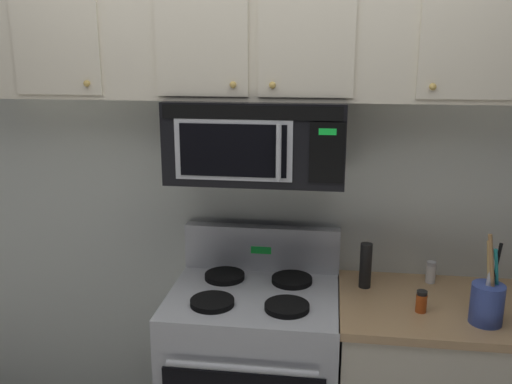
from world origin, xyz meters
The scene contains 8 objects.
back_wall centered at (0.00, 0.79, 1.35)m, with size 5.20×0.10×2.70m, color silver.
stove_range centered at (0.00, 0.42, 0.47)m, with size 0.76×0.69×1.12m.
over_range_microwave centered at (0.00, 0.54, 1.58)m, with size 0.76×0.43×0.35m.
upper_cabinets centered at (0.00, 0.57, 2.02)m, with size 2.50×0.36×0.55m.
utensil_crock_blue centered at (0.96, 0.27, 1.00)m, with size 0.13×0.13×0.38m.
salt_shaker centered at (0.80, 0.65, 0.95)m, with size 0.05×0.05×0.10m.
pepper_mill centered at (0.49, 0.55, 1.00)m, with size 0.05×0.05×0.21m, color black.
spice_jar centered at (0.71, 0.34, 0.95)m, with size 0.05×0.05×0.09m.
Camera 1 is at (0.32, -1.84, 1.97)m, focal length 38.90 mm.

